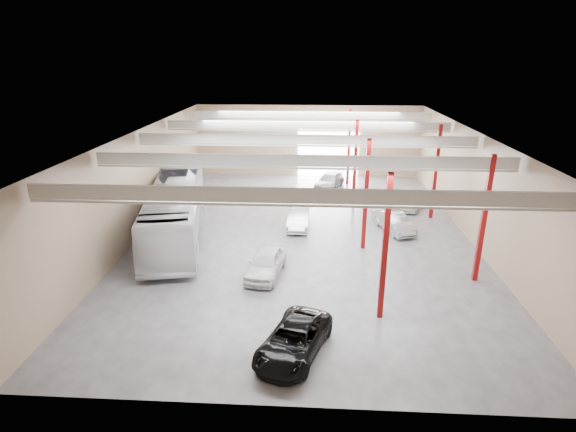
# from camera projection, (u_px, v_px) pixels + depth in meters

# --- Properties ---
(depot_shell) EXTENTS (22.12, 32.12, 7.06)m
(depot_shell) POSITION_uv_depth(u_px,v_px,m) (307.00, 162.00, 29.57)
(depot_shell) COLOR #47474C
(depot_shell) RESTS_ON ground
(coach_bus) EXTENTS (5.77, 13.82, 3.75)m
(coach_bus) POSITION_uv_depth(u_px,v_px,m) (176.00, 212.00, 29.63)
(coach_bus) COLOR silver
(coach_bus) RESTS_ON ground
(black_sedan) EXTENTS (3.54, 5.10, 1.29)m
(black_sedan) POSITION_uv_depth(u_px,v_px,m) (294.00, 340.00, 18.41)
(black_sedan) COLOR black
(black_sedan) RESTS_ON ground
(car_row_a) EXTENTS (2.34, 4.49, 1.46)m
(car_row_a) POSITION_uv_depth(u_px,v_px,m) (266.00, 262.00, 25.05)
(car_row_a) COLOR white
(car_row_a) RESTS_ON ground
(car_row_b) EXTENTS (1.59, 4.25, 1.38)m
(car_row_b) POSITION_uv_depth(u_px,v_px,m) (299.00, 217.00, 32.02)
(car_row_b) COLOR silver
(car_row_b) RESTS_ON ground
(car_row_c) EXTENTS (3.28, 4.99, 1.34)m
(car_row_c) POSITION_uv_depth(u_px,v_px,m) (330.00, 181.00, 41.29)
(car_row_c) COLOR slate
(car_row_c) RESTS_ON ground
(car_right_near) EXTENTS (2.71, 4.32, 1.34)m
(car_right_near) POSITION_uv_depth(u_px,v_px,m) (394.00, 222.00, 31.30)
(car_right_near) COLOR #9D9EA2
(car_right_near) RESTS_ON ground
(car_right_far) EXTENTS (2.98, 4.56, 1.44)m
(car_right_far) POSITION_uv_depth(u_px,v_px,m) (409.00, 199.00, 36.05)
(car_right_far) COLOR white
(car_right_far) RESTS_ON ground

